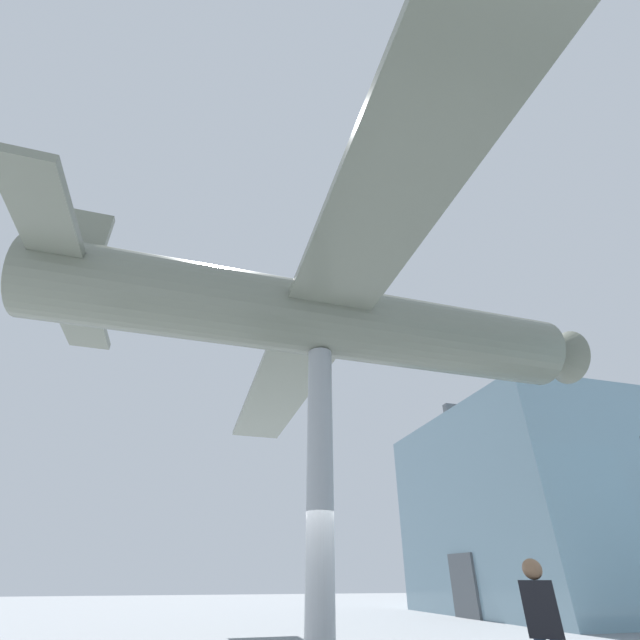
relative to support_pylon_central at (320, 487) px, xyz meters
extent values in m
cube|color=#7593A3|center=(-9.98, 15.76, 1.27)|extent=(11.51, 13.60, 8.41)
cube|color=#51565B|center=(-9.98, 15.76, 5.77)|extent=(0.36, 12.92, 0.60)
cube|color=#51565B|center=(-9.98, 8.90, -1.79)|extent=(1.80, 0.12, 2.30)
cylinder|color=#999EA3|center=(0.00, 0.00, 0.00)|extent=(0.53, 0.53, 5.88)
cylinder|color=slate|center=(0.00, 0.00, 3.82)|extent=(1.99, 12.79, 1.77)
cube|color=slate|center=(0.00, 0.00, 3.82)|extent=(20.27, 2.30, 0.18)
cube|color=slate|center=(0.10, -5.62, 3.95)|extent=(6.49, 1.11, 0.18)
cube|color=slate|center=(0.10, -5.62, 4.88)|extent=(0.20, 1.10, 1.77)
cone|color=slate|center=(-0.12, 6.85, 3.82)|extent=(1.52, 0.96, 1.50)
sphere|color=black|center=(-0.13, 7.49, 3.82)|extent=(0.44, 0.44, 0.44)
cube|color=black|center=(3.02, 2.06, -1.84)|extent=(0.43, 0.45, 0.61)
sphere|color=#936B4C|center=(3.02, 2.06, -1.42)|extent=(0.25, 0.25, 0.25)
camera|label=1|loc=(8.53, -2.33, -1.51)|focal=24.00mm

